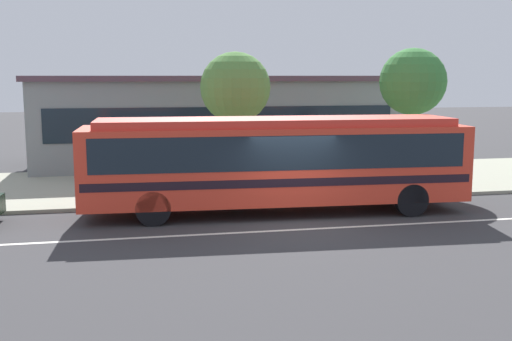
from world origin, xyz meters
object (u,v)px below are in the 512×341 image
object	(u,v)px
transit_bus	(276,158)
bus_stop_sign	(361,151)
pedestrian_waiting_near_sign	(348,164)
street_tree_near_stop	(235,89)
street_tree_mid_block	(413,83)

from	to	relation	value
transit_bus	bus_stop_sign	size ratio (longest dim) A/B	4.99
bus_stop_sign	pedestrian_waiting_near_sign	bearing A→B (deg)	107.80
transit_bus	street_tree_near_stop	world-z (taller)	street_tree_near_stop
bus_stop_sign	street_tree_mid_block	distance (m)	3.97
pedestrian_waiting_near_sign	street_tree_near_stop	bearing A→B (deg)	156.48
bus_stop_sign	street_tree_mid_block	world-z (taller)	street_tree_mid_block
transit_bus	pedestrian_waiting_near_sign	bearing A→B (deg)	36.94
street_tree_near_stop	street_tree_mid_block	size ratio (longest dim) A/B	0.97
pedestrian_waiting_near_sign	bus_stop_sign	world-z (taller)	bus_stop_sign
bus_stop_sign	street_tree_mid_block	xyz separation A→B (m)	(2.67, 1.79, 2.32)
pedestrian_waiting_near_sign	street_tree_near_stop	distance (m)	4.88
transit_bus	pedestrian_waiting_near_sign	size ratio (longest dim) A/B	7.06
transit_bus	pedestrian_waiting_near_sign	xyz separation A→B (m)	(3.19, 2.40, -0.62)
pedestrian_waiting_near_sign	bus_stop_sign	size ratio (longest dim) A/B	0.71
street_tree_mid_block	street_tree_near_stop	bearing A→B (deg)	175.24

